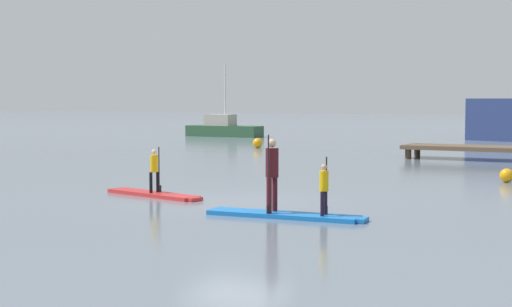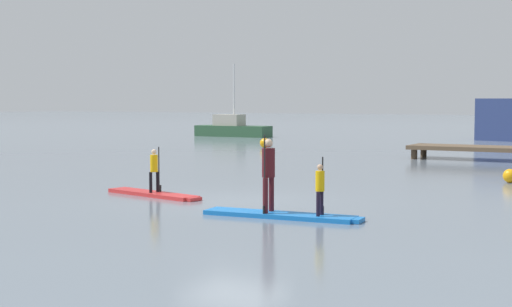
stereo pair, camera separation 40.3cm
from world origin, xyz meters
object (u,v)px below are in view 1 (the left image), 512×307
at_px(paddleboard_near, 154,194).
at_px(paddler_child_front, 324,186).
at_px(mooring_buoy_mid, 507,175).
at_px(paddleboard_far, 286,215).
at_px(paddler_child_solo, 154,168).
at_px(fishing_boat_green_midground, 223,128).
at_px(paddler_adult, 272,170).
at_px(mooring_buoy_near, 258,143).

relative_size(paddleboard_near, paddler_child_front, 2.62).
distance_m(paddleboard_near, mooring_buoy_mid, 11.32).
bearing_deg(paddleboard_far, paddleboard_near, 160.07).
xyz_separation_m(paddleboard_near, paddler_child_solo, (0.01, 0.01, 0.72)).
bearing_deg(fishing_boat_green_midground, paddler_adult, -58.23).
bearing_deg(mooring_buoy_near, paddler_adult, -61.73).
distance_m(paddler_child_solo, paddleboard_far, 5.15).
xyz_separation_m(paddler_adult, mooring_buoy_near, (-11.67, 21.70, -0.78)).
xyz_separation_m(paddler_adult, paddler_child_front, (1.22, 0.12, -0.31)).
distance_m(paddler_child_front, mooring_buoy_near, 25.14).
relative_size(paddleboard_near, paddleboard_far, 0.90).
xyz_separation_m(paddleboard_far, fishing_boat_green_midground, (-20.22, 32.06, 0.55)).
bearing_deg(paddler_adult, fishing_boat_green_midground, 121.77).
xyz_separation_m(mooring_buoy_near, mooring_buoy_mid, (15.11, -11.83, -0.05)).
relative_size(fishing_boat_green_midground, mooring_buoy_mid, 12.66).
bearing_deg(paddleboard_far, mooring_buoy_mid, 72.44).
relative_size(paddler_adult, paddler_child_front, 1.37).
height_order(paddleboard_near, mooring_buoy_near, mooring_buoy_near).
distance_m(paddleboard_near, paddler_child_solo, 0.72).
relative_size(paddler_child_solo, paddler_adult, 0.71).
height_order(paddleboard_far, mooring_buoy_mid, mooring_buoy_mid).
xyz_separation_m(paddler_child_front, fishing_boat_green_midground, (-21.10, 31.98, -0.14)).
distance_m(paddleboard_far, paddler_child_front, 1.12).
distance_m(paddler_child_front, fishing_boat_green_midground, 38.31).
relative_size(mooring_buoy_near, mooring_buoy_mid, 1.22).
relative_size(paddleboard_far, fishing_boat_green_midground, 0.66).
bearing_deg(paddler_child_front, paddleboard_far, -174.63).
relative_size(paddleboard_near, paddler_adult, 1.91).
xyz_separation_m(paddleboard_far, mooring_buoy_mid, (3.11, 9.84, 0.17)).
xyz_separation_m(paddler_child_solo, fishing_boat_green_midground, (-15.42, 30.31, -0.17)).
bearing_deg(paddler_adult, paddleboard_far, 5.65).
height_order(paddler_child_front, mooring_buoy_mid, paddler_child_front).
bearing_deg(paddler_adult, mooring_buoy_mid, 70.75).
height_order(paddler_child_solo, mooring_buoy_near, paddler_child_solo).
bearing_deg(paddleboard_far, paddler_adult, -174.35).
xyz_separation_m(paddler_child_solo, paddler_adult, (4.46, -1.78, 0.28)).
distance_m(paddler_adult, paddler_child_front, 1.26).
bearing_deg(mooring_buoy_mid, paddleboard_near, -134.34).
bearing_deg(paddleboard_near, paddleboard_far, -19.93).
bearing_deg(paddler_adult, paddler_child_solo, 158.20).
bearing_deg(fishing_boat_green_midground, paddleboard_far, -57.77).
height_order(paddleboard_near, paddler_adult, paddler_adult).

